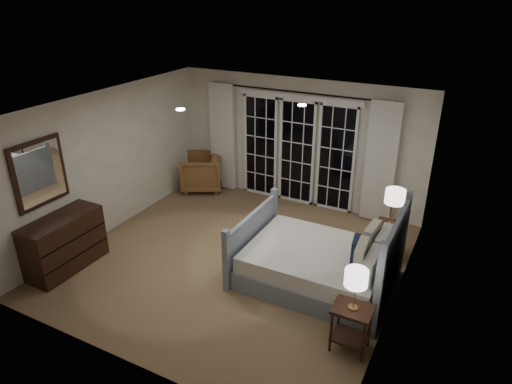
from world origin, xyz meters
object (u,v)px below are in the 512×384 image
at_px(lamp_left, 356,278).
at_px(armchair, 202,172).
at_px(bed, 320,264).
at_px(nightstand_right, 390,235).
at_px(lamp_right, 395,197).
at_px(dresser, 64,243).
at_px(nightstand_left, 351,322).

bearing_deg(lamp_left, armchair, 143.16).
xyz_separation_m(bed, armchair, (-3.45, 2.07, 0.07)).
bearing_deg(lamp_left, nightstand_right, 91.45).
relative_size(lamp_left, armchair, 0.62).
relative_size(nightstand_right, armchair, 0.69).
xyz_separation_m(lamp_left, lamp_right, (-0.06, 2.32, 0.04)).
relative_size(lamp_left, lamp_right, 0.89).
distance_m(lamp_left, lamp_right, 2.32).
relative_size(lamp_left, dresser, 0.43).
distance_m(armchair, dresser, 3.51).
xyz_separation_m(nightstand_left, armchair, (-4.25, 3.19, -0.01)).
bearing_deg(bed, lamp_left, -54.54).
bearing_deg(nightstand_right, lamp_left, -88.55).
bearing_deg(lamp_left, dresser, -175.89).
height_order(nightstand_left, lamp_right, lamp_right).
xyz_separation_m(bed, dresser, (-3.65, -1.44, 0.11)).
bearing_deg(nightstand_right, lamp_right, -153.43).
bearing_deg(dresser, bed, 21.52).
relative_size(nightstand_right, lamp_left, 1.12).
relative_size(nightstand_left, armchair, 0.71).
relative_size(bed, nightstand_right, 3.69).
bearing_deg(armchair, nightstand_left, 25.88).
xyz_separation_m(bed, lamp_left, (0.80, -1.12, 0.70)).
distance_m(lamp_right, armchair, 4.33).
height_order(lamp_right, dresser, lamp_right).
xyz_separation_m(bed, nightstand_right, (0.74, 1.20, 0.06)).
distance_m(bed, nightstand_left, 1.38).
relative_size(lamp_right, dresser, 0.48).
relative_size(armchair, dresser, 0.69).
xyz_separation_m(bed, nightstand_left, (0.80, -1.12, 0.07)).
bearing_deg(dresser, nightstand_left, 4.11).
bearing_deg(nightstand_right, bed, -121.54).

